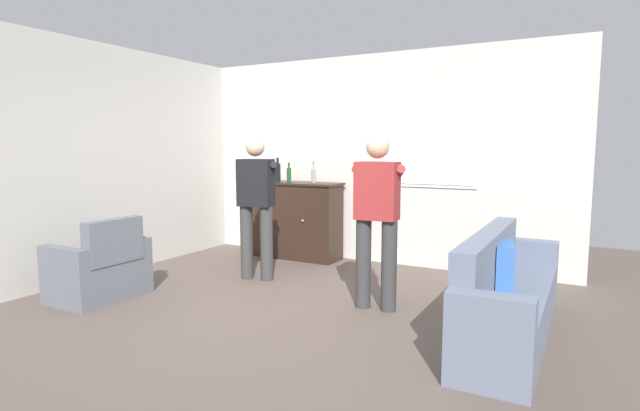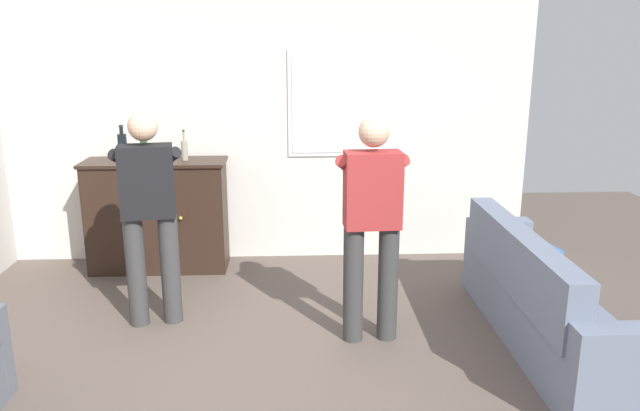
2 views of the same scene
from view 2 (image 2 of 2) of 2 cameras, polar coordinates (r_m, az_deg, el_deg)
name	(u,v)px [view 2 (image 2 of 2)]	position (r m, az deg, el deg)	size (l,w,h in m)	color
ground	(259,393)	(4.19, -5.56, -16.65)	(10.40, 10.40, 0.00)	brown
wall_back_with_window	(272,121)	(6.27, -4.43, 7.75)	(5.20, 0.15, 2.80)	silver
couch	(537,301)	(4.90, 19.25, -8.27)	(0.57, 2.32, 0.86)	slate
sideboard_cabinet	(158,215)	(6.23, -14.60, -0.87)	(1.34, 0.49, 1.08)	black
bottle_wine_green	(123,147)	(6.13, -17.60, 5.15)	(0.08, 0.08, 0.34)	black
bottle_liquor_amber	(144,150)	(6.06, -15.77, 4.88)	(0.06, 0.06, 0.27)	#1E4C23
bottle_spirits_clear	(184,150)	(6.05, -12.29, 5.01)	(0.06, 0.06, 0.29)	gray
person_standing_left	(149,209)	(4.93, -15.37, -0.29)	(0.55, 0.50, 1.68)	#383838
person_standing_right	(372,219)	(4.51, 4.75, -1.22)	(0.56, 0.49, 1.68)	#383838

